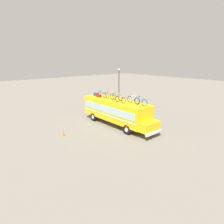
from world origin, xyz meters
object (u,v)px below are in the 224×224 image
at_px(rooftop_bicycle_5, 133,100).
at_px(traffic_cone, 63,133).
at_px(luggage_bag_1, 96,94).
at_px(rooftop_bicycle_2, 110,96).
at_px(luggage_bag_2, 98,96).
at_px(bus, 116,111).
at_px(rooftop_bicycle_6, 141,102).
at_px(rooftop_bicycle_4, 120,99).
at_px(rooftop_bicycle_3, 117,97).
at_px(rooftop_bicycle_1, 102,95).
at_px(street_lamp, 119,86).

relative_size(rooftop_bicycle_5, traffic_cone, 2.79).
distance_m(luggage_bag_1, rooftop_bicycle_2, 2.76).
xyz_separation_m(luggage_bag_1, luggage_bag_2, (0.86, -0.25, -0.02)).
relative_size(bus, luggage_bag_2, 14.79).
relative_size(rooftop_bicycle_6, traffic_cone, 2.72).
distance_m(rooftop_bicycle_4, rooftop_bicycle_6, 2.45).
bearing_deg(traffic_cone, rooftop_bicycle_3, 82.88).
bearing_deg(rooftop_bicycle_3, traffic_cone, -97.12).
relative_size(rooftop_bicycle_2, traffic_cone, 2.67).
distance_m(rooftop_bicycle_6, traffic_cone, 8.57).
bearing_deg(rooftop_bicycle_6, luggage_bag_2, -175.02).
bearing_deg(rooftop_bicycle_5, rooftop_bicycle_3, -175.26).
bearing_deg(luggage_bag_1, rooftop_bicycle_1, -6.87).
bearing_deg(rooftop_bicycle_4, luggage_bag_2, 178.01).
distance_m(traffic_cone, street_lamp, 12.51).
height_order(rooftop_bicycle_6, street_lamp, street_lamp).
height_order(luggage_bag_2, rooftop_bicycle_1, rooftop_bicycle_1).
bearing_deg(rooftop_bicycle_4, street_lamp, 138.51).
bearing_deg(luggage_bag_1, rooftop_bicycle_4, -4.43).
bearing_deg(rooftop_bicycle_5, luggage_bag_2, -172.74).
height_order(luggage_bag_1, rooftop_bicycle_4, rooftop_bicycle_4).
distance_m(luggage_bag_1, rooftop_bicycle_3, 3.88).
xyz_separation_m(rooftop_bicycle_1, rooftop_bicycle_2, (1.20, 0.19, 0.01)).
xyz_separation_m(rooftop_bicycle_4, street_lamp, (-6.06, 5.36, 0.29)).
xyz_separation_m(rooftop_bicycle_5, traffic_cone, (-3.18, -6.83, -3.06)).
xyz_separation_m(bus, luggage_bag_1, (-3.97, -0.01, 1.38)).
height_order(rooftop_bicycle_3, rooftop_bicycle_6, rooftop_bicycle_6).
bearing_deg(bus, rooftop_bicycle_6, 5.29).
distance_m(rooftop_bicycle_5, traffic_cone, 8.13).
relative_size(bus, rooftop_bicycle_3, 5.94).
xyz_separation_m(bus, luggage_bag_2, (-3.11, -0.25, 1.36)).
distance_m(rooftop_bicycle_2, rooftop_bicycle_6, 4.65).
height_order(rooftop_bicycle_1, rooftop_bicycle_4, rooftop_bicycle_1).
bearing_deg(rooftop_bicycle_1, rooftop_bicycle_4, -3.35).
bearing_deg(rooftop_bicycle_5, bus, -169.18).
relative_size(bus, rooftop_bicycle_4, 6.28).
height_order(rooftop_bicycle_5, rooftop_bicycle_6, rooftop_bicycle_5).
relative_size(luggage_bag_2, traffic_cone, 1.12).
height_order(bus, rooftop_bicycle_4, rooftop_bicycle_4).
distance_m(rooftop_bicycle_6, street_lamp, 9.61).
relative_size(rooftop_bicycle_1, rooftop_bicycle_6, 1.03).
distance_m(luggage_bag_1, luggage_bag_2, 0.90).
bearing_deg(rooftop_bicycle_3, luggage_bag_1, -176.43).
height_order(rooftop_bicycle_2, rooftop_bicycle_6, rooftop_bicycle_2).
xyz_separation_m(bus, rooftop_bicycle_1, (-2.43, -0.19, 1.58)).
height_order(luggage_bag_1, rooftop_bicycle_2, rooftop_bicycle_2).
distance_m(rooftop_bicycle_1, rooftop_bicycle_6, 5.87).
height_order(rooftop_bicycle_1, traffic_cone, rooftop_bicycle_1).
bearing_deg(traffic_cone, rooftop_bicycle_6, 57.05).
height_order(rooftop_bicycle_2, rooftop_bicycle_5, rooftop_bicycle_5).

